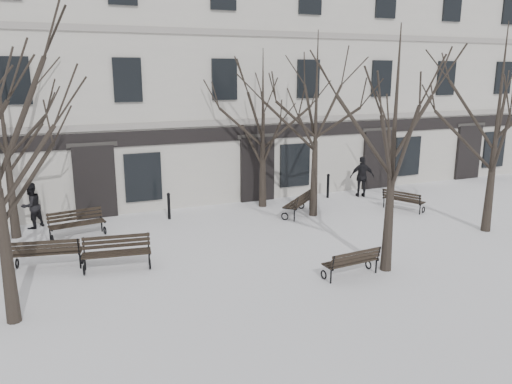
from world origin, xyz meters
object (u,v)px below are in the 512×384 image
bench_2 (352,261)px  tree_2 (395,122)px  bench_0 (117,252)px  bench_4 (300,202)px  bench_3 (77,223)px  tree_3 (499,104)px  bench_5 (403,200)px  bench_1 (47,252)px

bench_2 → tree_2: bearing=177.7°
tree_2 → bench_0: bearing=156.5°
bench_0 → bench_4: size_ratio=1.06×
bench_2 → bench_4: bench_4 is taller
bench_2 → bench_0: bearing=-32.6°
bench_2 → bench_3: (-6.96, 6.83, 0.05)m
tree_3 → bench_2: 8.26m
bench_0 → bench_2: size_ratio=1.17×
bench_2 → bench_3: size_ratio=0.88×
bench_2 → bench_3: 9.75m
tree_3 → bench_0: bearing=173.2°
bench_0 → bench_5: bearing=17.5°
bench_1 → bench_2: (7.96, -3.99, -0.07)m
bench_2 → tree_3: bearing=-171.0°
tree_2 → bench_1: tree_2 is taller
tree_2 → bench_5: 7.94m
bench_5 → bench_4: bearing=51.1°
bench_1 → bench_2: 8.91m
bench_0 → bench_1: size_ratio=0.99×
tree_2 → tree_3: (5.73, 1.63, 0.25)m
tree_2 → bench_4: (0.38, 6.16, -3.81)m
bench_3 → bench_4: (8.55, -0.62, 0.03)m
tree_2 → bench_0: size_ratio=3.42×
tree_2 → tree_3: size_ratio=0.95×
bench_3 → bench_5: 13.01m
tree_2 → bench_2: (-1.22, -0.05, -3.89)m
bench_4 → bench_3: bearing=-46.3°
bench_1 → tree_3: bearing=-177.0°
tree_3 → bench_2: bearing=-166.4°
bench_3 → bench_2: bearing=-54.0°
bench_1 → bench_5: bearing=-163.6°
tree_2 → bench_5: size_ratio=3.88×
tree_2 → bench_0: 8.82m
tree_2 → bench_0: tree_2 is taller
bench_5 → bench_2: bearing=105.9°
tree_3 → bench_5: bearing=106.3°
bench_1 → bench_5: 13.95m
bench_3 → bench_5: bearing=-17.0°
tree_2 → bench_2: tree_2 is taller
bench_4 → tree_2: bearing=44.4°
bench_4 → bench_5: bearing=123.8°
tree_3 → bench_1: (-14.91, 2.30, -4.07)m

